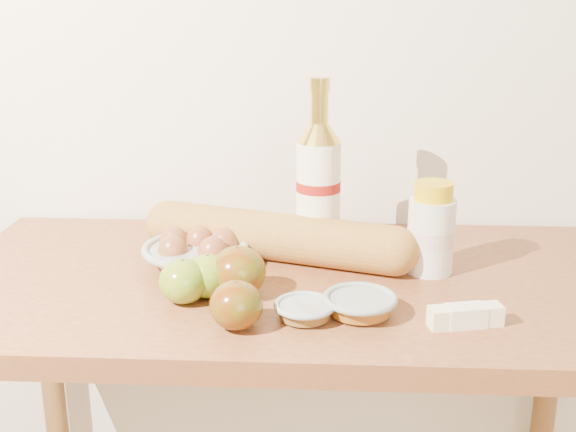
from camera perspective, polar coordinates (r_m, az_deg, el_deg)
The scene contains 13 objects.
back_wall at distance 1.49m, azimuth 0.77°, elevation 14.65°, with size 3.50×0.02×2.60m, color silver.
table at distance 1.31m, azimuth 0.07°, elevation -9.79°, with size 1.20×0.60×0.90m.
bourbon_bottle at distance 1.31m, azimuth 2.41°, elevation 2.33°, with size 0.11×0.11×0.33m.
cream_bottle at distance 1.28m, azimuth 11.24°, elevation -1.16°, with size 0.10×0.10×0.16m.
egg_bowl at distance 1.30m, azimuth -7.29°, elevation -2.88°, with size 0.20×0.20×0.07m.
baguette at distance 1.32m, azimuth -0.99°, elevation -1.63°, with size 0.53×0.24×0.09m.
apple_yellowgreen at distance 1.17m, azimuth -6.32°, elevation -4.73°, with size 0.10×0.10×0.07m.
apple_redgreen_front at distance 1.06m, azimuth -4.10°, elevation -7.04°, with size 0.10×0.10×0.07m.
apple_redgreen_right at distance 1.17m, azimuth -3.98°, elevation -4.42°, with size 0.11×0.11×0.08m.
sugar_bowl at distance 1.10m, azimuth 1.33°, elevation -7.46°, with size 0.10×0.10×0.03m.
syrup_bowl at distance 1.11m, azimuth 5.69°, elevation -6.97°, with size 0.14×0.14×0.03m.
butter_stick at distance 1.11m, azimuth 13.84°, elevation -7.68°, with size 0.11×0.05×0.03m.
apple_extra at distance 1.16m, azimuth -8.27°, elevation -5.12°, with size 0.10×0.10×0.07m.
Camera 1 is at (0.06, 0.02, 1.38)m, focal length 45.00 mm.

